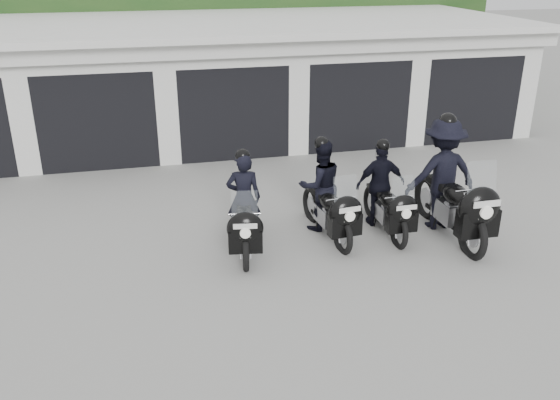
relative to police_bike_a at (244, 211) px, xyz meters
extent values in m
plane|color=gray|center=(0.63, -0.82, -0.68)|extent=(80.00, 80.00, 0.00)
cube|color=silver|center=(0.63, 7.68, 0.72)|extent=(16.00, 6.00, 2.80)
cube|color=silver|center=(0.63, 7.48, 2.20)|extent=(16.40, 6.80, 0.16)
cube|color=silver|center=(0.63, 4.43, 1.97)|extent=(16.40, 0.12, 0.40)
cube|color=black|center=(0.63, 4.66, -0.56)|extent=(16.00, 0.06, 0.24)
cube|color=silver|center=(-4.02, 4.83, 0.72)|extent=(0.50, 0.50, 2.80)
cube|color=black|center=(-2.47, 5.88, 0.42)|extent=(2.60, 2.60, 2.20)
cube|color=silver|center=(-2.47, 4.83, 1.82)|extent=(2.60, 0.50, 0.60)
cube|color=silver|center=(-0.92, 4.83, 0.72)|extent=(0.50, 0.50, 2.80)
cube|color=black|center=(0.63, 5.88, 0.42)|extent=(2.60, 2.60, 2.20)
cube|color=silver|center=(0.63, 4.83, 1.82)|extent=(2.60, 0.50, 0.60)
cube|color=silver|center=(2.18, 4.83, 0.72)|extent=(0.50, 0.50, 2.80)
cube|color=black|center=(3.73, 5.88, 0.42)|extent=(2.60, 2.60, 2.20)
cube|color=silver|center=(3.73, 4.83, 1.82)|extent=(2.60, 0.50, 0.60)
cube|color=silver|center=(5.28, 4.83, 0.72)|extent=(0.50, 0.50, 2.80)
cube|color=black|center=(6.83, 5.88, 0.42)|extent=(2.60, 2.60, 2.20)
cube|color=silver|center=(6.83, 4.83, 1.82)|extent=(2.60, 0.50, 0.60)
cube|color=silver|center=(8.38, 4.83, 0.72)|extent=(0.50, 0.50, 2.80)
cube|color=#1A3D16|center=(0.63, 11.68, 1.47)|extent=(20.00, 2.00, 4.30)
cylinder|color=black|center=(-5.87, 13.18, 0.97)|extent=(0.24, 0.24, 3.30)
cylinder|color=black|center=(3.63, 13.18, 0.97)|extent=(0.24, 0.24, 3.30)
cylinder|color=black|center=(8.13, 13.18, 0.97)|extent=(0.24, 0.24, 3.30)
torus|color=black|center=(-0.10, -0.65, -0.40)|extent=(0.20, 0.67, 0.66)
torus|color=black|center=(0.10, 0.64, -0.40)|extent=(0.20, 0.67, 0.66)
cube|color=#A3A3A8|center=(0.00, 0.02, -0.34)|extent=(0.31, 0.53, 0.29)
cube|color=black|center=(0.00, 0.00, -0.48)|extent=(0.26, 1.18, 0.05)
ellipsoid|color=black|center=(-0.02, -0.14, -0.03)|extent=(0.37, 0.56, 0.26)
cube|color=black|center=(0.04, 0.25, -0.01)|extent=(0.31, 0.53, 0.09)
ellipsoid|color=black|center=(-0.12, -0.72, 0.03)|extent=(0.61, 0.39, 0.54)
cube|color=black|center=(-0.12, -0.72, -0.18)|extent=(0.55, 0.28, 0.36)
cube|color=#B2BFC6|center=(-0.11, -0.69, 0.39)|extent=(0.41, 0.17, 0.46)
cylinder|color=silver|center=(-0.09, -0.54, 0.19)|extent=(0.51, 0.11, 0.03)
cube|color=silver|center=(-0.14, -0.87, 0.14)|extent=(0.36, 0.07, 0.08)
cube|color=silver|center=(-0.14, -0.84, -0.03)|extent=(0.16, 0.04, 0.09)
imported|color=black|center=(0.04, 0.27, 0.12)|extent=(0.63, 0.47, 1.59)
sphere|color=black|center=(0.04, 0.27, 0.86)|extent=(0.25, 0.25, 0.25)
torus|color=black|center=(1.56, -0.47, -0.39)|extent=(0.17, 0.69, 0.68)
torus|color=black|center=(1.41, 0.87, -0.39)|extent=(0.17, 0.69, 0.68)
cube|color=#A3A3A8|center=(1.48, 0.21, -0.33)|extent=(0.30, 0.54, 0.30)
cube|color=black|center=(1.48, 0.20, -0.48)|extent=(0.20, 1.22, 0.06)
ellipsoid|color=black|center=(1.50, 0.06, -0.01)|extent=(0.36, 0.57, 0.27)
cube|color=black|center=(1.46, 0.46, 0.01)|extent=(0.30, 0.54, 0.09)
ellipsoid|color=black|center=(1.56, -0.55, 0.05)|extent=(0.62, 0.37, 0.56)
cube|color=black|center=(1.56, -0.55, -0.17)|extent=(0.56, 0.26, 0.37)
cube|color=#B2BFC6|center=(1.56, -0.52, 0.42)|extent=(0.42, 0.15, 0.48)
cylinder|color=silver|center=(1.54, -0.36, 0.22)|extent=(0.52, 0.08, 0.03)
cube|color=silver|center=(1.58, -0.71, 0.16)|extent=(0.37, 0.05, 0.08)
cube|color=silver|center=(1.58, -0.68, -0.01)|extent=(0.17, 0.03, 0.09)
imported|color=black|center=(1.46, 0.48, 0.14)|extent=(0.86, 0.70, 1.64)
sphere|color=black|center=(1.46, 0.48, 0.91)|extent=(0.25, 0.25, 0.25)
torus|color=black|center=(2.54, -0.52, -0.41)|extent=(0.10, 0.65, 0.65)
torus|color=black|center=(2.55, 0.75, -0.41)|extent=(0.10, 0.65, 0.65)
cube|color=#A3A3A8|center=(2.55, 0.13, -0.34)|extent=(0.23, 0.49, 0.28)
cube|color=black|center=(2.55, 0.11, -0.49)|extent=(0.08, 1.15, 0.05)
ellipsoid|color=black|center=(2.55, -0.02, -0.04)|extent=(0.29, 0.51, 0.25)
cube|color=black|center=(2.55, 0.36, -0.03)|extent=(0.23, 0.49, 0.09)
ellipsoid|color=black|center=(2.54, -0.59, 0.01)|extent=(0.56, 0.30, 0.53)
cube|color=black|center=(2.54, -0.59, -0.19)|extent=(0.52, 0.20, 0.35)
cube|color=#B2BFC6|center=(2.54, -0.57, 0.36)|extent=(0.39, 0.11, 0.45)
cylinder|color=silver|center=(2.54, -0.42, 0.17)|extent=(0.50, 0.03, 0.02)
cube|color=silver|center=(2.54, -0.74, 0.12)|extent=(0.35, 0.02, 0.08)
cube|color=silver|center=(2.54, -0.72, -0.04)|extent=(0.16, 0.01, 0.09)
imported|color=black|center=(2.55, 0.38, 0.10)|extent=(0.92, 0.53, 1.55)
sphere|color=black|center=(2.55, 0.38, 0.82)|extent=(0.24, 0.24, 0.24)
torus|color=black|center=(3.55, -1.12, -0.33)|extent=(0.13, 0.84, 0.84)
torus|color=black|center=(3.56, 0.53, -0.33)|extent=(0.13, 0.84, 0.84)
cube|color=#A3A3A8|center=(3.56, -0.27, -0.24)|extent=(0.30, 0.63, 0.37)
cube|color=black|center=(3.56, -0.29, -0.43)|extent=(0.10, 1.49, 0.07)
ellipsoid|color=black|center=(3.56, -0.47, 0.15)|extent=(0.37, 0.66, 0.33)
cube|color=black|center=(3.56, 0.03, 0.17)|extent=(0.30, 0.63, 0.11)
ellipsoid|color=black|center=(3.55, -1.21, 0.21)|extent=(0.72, 0.38, 0.69)
cube|color=black|center=(3.55, -1.21, -0.05)|extent=(0.67, 0.25, 0.46)
cube|color=#B2BFC6|center=(3.55, -1.18, 0.67)|extent=(0.51, 0.13, 0.59)
cylinder|color=silver|center=(3.55, -0.98, 0.42)|extent=(0.64, 0.03, 0.03)
cube|color=silver|center=(3.55, -1.41, 0.35)|extent=(0.46, 0.02, 0.10)
cube|color=silver|center=(3.55, -1.37, 0.15)|extent=(0.21, 0.02, 0.11)
imported|color=black|center=(3.56, 0.05, 0.33)|extent=(1.30, 0.68, 2.01)
sphere|color=black|center=(3.56, 0.05, 1.27)|extent=(0.31, 0.31, 0.31)
camera|label=1|loc=(-1.52, -8.80, 3.92)|focal=38.00mm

